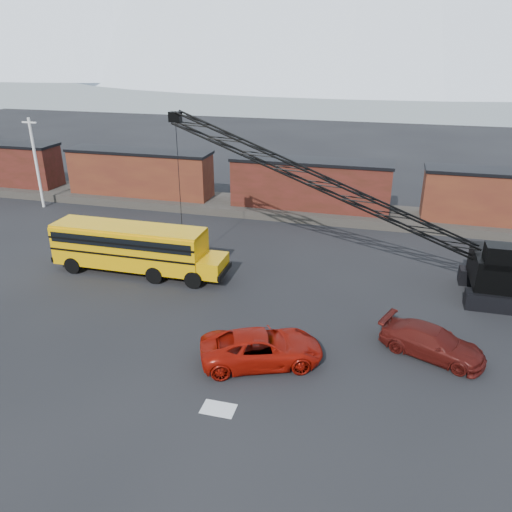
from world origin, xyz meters
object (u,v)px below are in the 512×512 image
(red_pickup, at_px, (262,348))
(school_bus, at_px, (134,247))
(maroon_suv, at_px, (432,342))
(crawler_crane, at_px, (351,197))

(red_pickup, bearing_deg, school_bus, 32.11)
(red_pickup, height_order, maroon_suv, red_pickup)
(school_bus, bearing_deg, maroon_suv, -15.17)
(school_bus, distance_m, red_pickup, 12.94)
(maroon_suv, bearing_deg, school_bus, 96.78)
(crawler_crane, bearing_deg, red_pickup, -106.84)
(school_bus, height_order, maroon_suv, school_bus)
(school_bus, xyz_separation_m, crawler_crane, (13.37, 2.13, 3.78))
(crawler_crane, bearing_deg, maroon_suv, -55.68)
(red_pickup, bearing_deg, crawler_crane, -38.64)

